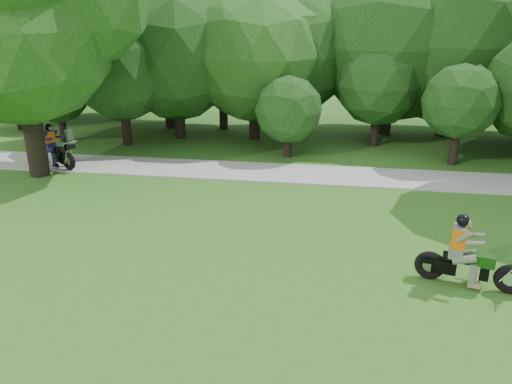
{
  "coord_description": "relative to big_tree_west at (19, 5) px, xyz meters",
  "views": [
    {
      "loc": [
        -0.12,
        -9.21,
        5.6
      ],
      "look_at": [
        -2.12,
        3.47,
        0.91
      ],
      "focal_mm": 35.0,
      "sensor_mm": 36.0,
      "label": 1
    }
  ],
  "objects": [
    {
      "name": "ground",
      "position": [
        10.54,
        -6.85,
        -5.76
      ],
      "size": [
        100.0,
        100.0,
        0.0
      ],
      "primitive_type": "plane",
      "color": "#39611B",
      "rests_on": "ground"
    },
    {
      "name": "big_tree_west",
      "position": [
        0.0,
        0.0,
        0.0
      ],
      "size": [
        8.64,
        6.56,
        9.96
      ],
      "color": "black",
      "rests_on": "ground"
    },
    {
      "name": "tree_line",
      "position": [
        11.46,
        7.52,
        -2.08
      ],
      "size": [
        39.3,
        11.11,
        7.94
      ],
      "color": "black",
      "rests_on": "ground"
    },
    {
      "name": "touring_motorcycle",
      "position": [
        0.1,
        0.58,
        -5.11
      ],
      "size": [
        2.0,
        1.27,
        1.62
      ],
      "rotation": [
        0.0,
        0.0,
        -0.43
      ],
      "color": "black",
      "rests_on": "walkway"
    },
    {
      "name": "chopper_motorcycle",
      "position": [
        13.34,
        -6.0,
        -5.16
      ],
      "size": [
        2.24,
        0.9,
        1.62
      ],
      "rotation": [
        0.0,
        0.0,
        -0.24
      ],
      "color": "black",
      "rests_on": "ground"
    },
    {
      "name": "walkway",
      "position": [
        10.54,
        1.15,
        -5.73
      ],
      "size": [
        60.0,
        2.2,
        0.06
      ],
      "primitive_type": "cube",
      "color": "gray",
      "rests_on": "ground"
    }
  ]
}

